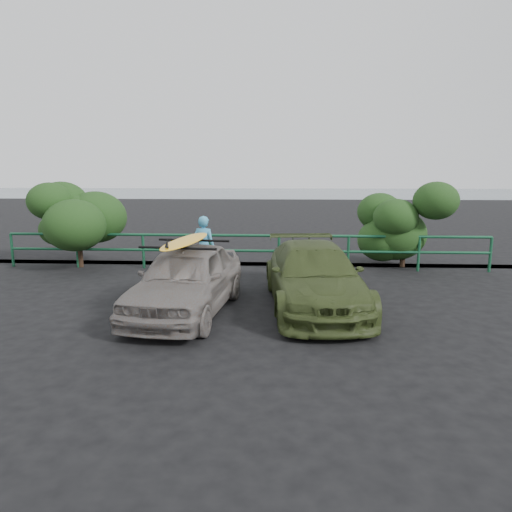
{
  "coord_description": "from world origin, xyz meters",
  "views": [
    {
      "loc": [
        1.04,
        -8.06,
        2.81
      ],
      "look_at": [
        0.52,
        1.54,
        1.04
      ],
      "focal_mm": 32.0,
      "sensor_mm": 36.0,
      "label": 1
    }
  ],
  "objects": [
    {
      "name": "ocean",
      "position": [
        0.0,
        60.0,
        0.0
      ],
      "size": [
        200.0,
        200.0,
        0.0
      ],
      "primitive_type": "plane",
      "color": "slate",
      "rests_on": "ground"
    },
    {
      "name": "olive_vehicle",
      "position": [
        1.75,
        1.31,
        0.66
      ],
      "size": [
        2.24,
        4.68,
        1.32
      ],
      "primitive_type": "imported",
      "rotation": [
        0.0,
        0.0,
        0.09
      ],
      "color": "#39471F",
      "rests_on": "ground"
    },
    {
      "name": "guardrail",
      "position": [
        0.0,
        5.0,
        0.52
      ],
      "size": [
        14.0,
        0.08,
        1.04
      ],
      "primitive_type": null,
      "color": "#164D30",
      "rests_on": "ground"
    },
    {
      "name": "shrub_right",
      "position": [
        5.0,
        5.5,
        1.24
      ],
      "size": [
        3.2,
        2.4,
        2.48
      ],
      "primitive_type": null,
      "color": "#204218",
      "rests_on": "ground"
    },
    {
      "name": "shrub_left",
      "position": [
        -4.8,
        5.4,
        1.17
      ],
      "size": [
        3.2,
        2.4,
        2.35
      ],
      "primitive_type": null,
      "color": "#204218",
      "rests_on": "ground"
    },
    {
      "name": "sedan",
      "position": [
        -0.83,
        0.78,
        0.69
      ],
      "size": [
        2.1,
        4.22,
        1.38
      ],
      "primitive_type": "imported",
      "rotation": [
        0.0,
        0.0,
        -0.12
      ],
      "color": "slate",
      "rests_on": "ground"
    },
    {
      "name": "ground",
      "position": [
        0.0,
        0.0,
        0.0
      ],
      "size": [
        80.0,
        80.0,
        0.0
      ],
      "primitive_type": "plane",
      "color": "black"
    },
    {
      "name": "surfboard",
      "position": [
        -0.83,
        0.78,
        1.47
      ],
      "size": [
        0.81,
        2.53,
        0.07
      ],
      "primitive_type": "ellipsoid",
      "rotation": [
        0.0,
        0.0,
        -0.12
      ],
      "color": "yellow",
      "rests_on": "roof_rack"
    },
    {
      "name": "man",
      "position": [
        -1.01,
        3.96,
        0.83
      ],
      "size": [
        0.68,
        0.53,
        1.67
      ],
      "primitive_type": "imported",
      "rotation": [
        0.0,
        0.0,
        2.91
      ],
      "color": "#429FC7",
      "rests_on": "ground"
    },
    {
      "name": "roof_rack",
      "position": [
        -0.83,
        0.78,
        1.41
      ],
      "size": [
        1.64,
        1.24,
        0.05
      ],
      "primitive_type": null,
      "rotation": [
        0.0,
        0.0,
        -0.12
      ],
      "color": "black",
      "rests_on": "sedan"
    }
  ]
}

